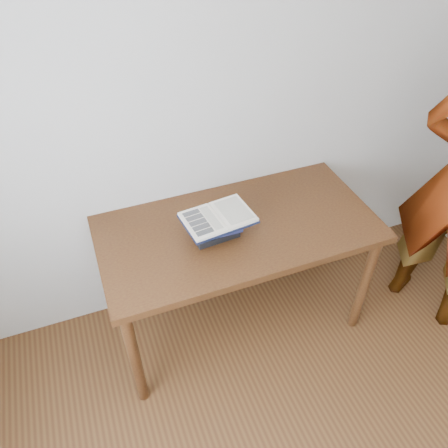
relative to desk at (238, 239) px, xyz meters
name	(u,v)px	position (x,y,z in m)	size (l,w,h in m)	color
desk	(238,239)	(0.00, 0.00, 0.00)	(1.48, 0.74, 0.79)	#4C2F13
book_stack	(214,226)	(-0.14, -0.02, 0.16)	(0.24, 0.18, 0.12)	black
open_book	(218,217)	(-0.13, -0.04, 0.23)	(0.37, 0.28, 0.03)	black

